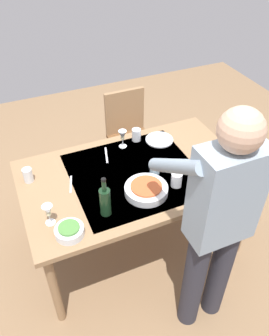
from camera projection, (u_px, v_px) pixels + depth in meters
The scene contains 17 objects.
ground_plane at pixel (134, 240), 3.02m from camera, with size 6.00×6.00×0.00m, color #846647.
dining_table at pixel (134, 180), 2.57m from camera, with size 1.66×1.01×0.77m.
chair_near at pixel (129, 131), 3.41m from camera, with size 0.40×0.40×0.91m.
person_server at pixel (217, 221), 1.92m from camera, with size 0.42×0.61×1.69m.
wine_bottle at pixel (105, 201), 2.15m from camera, with size 0.07×0.07×0.30m.
wine_glass_left at pixel (48, 211), 2.09m from camera, with size 0.07×0.07×0.15m.
wine_glass_right at pixel (123, 136), 2.72m from camera, with size 0.07×0.07×0.15m.
water_cup_near_left at pixel (155, 167), 2.50m from camera, with size 0.07×0.07×0.11m, color silver.
water_cup_near_right at pixel (28, 175), 2.43m from camera, with size 0.07×0.07×0.11m, color silver.
water_cup_far_left at pixel (136, 135), 2.82m from camera, with size 0.07×0.07×0.10m, color silver.
water_cup_far_right at pixel (176, 180), 2.39m from camera, with size 0.08×0.08×0.10m, color silver.
serving_bowl_pasta at pixel (146, 189), 2.34m from camera, with size 0.30×0.30×0.07m.
side_bowl_salad at pixel (69, 231), 2.06m from camera, with size 0.18×0.18×0.07m.
dinner_plate_near at pixel (216, 167), 2.58m from camera, with size 0.23×0.23×0.01m, color silver.
dinner_plate_far at pixel (159, 140), 2.85m from camera, with size 0.23×0.23×0.01m, color silver.
table_knife at pixel (106, 155), 2.69m from camera, with size 0.01×0.20×0.01m, color silver.
table_fork at pixel (71, 184), 2.43m from camera, with size 0.01×0.18×0.01m, color silver.
Camera 1 is at (0.76, 1.76, 2.41)m, focal length 36.60 mm.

